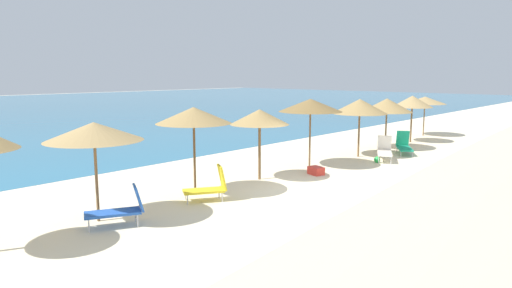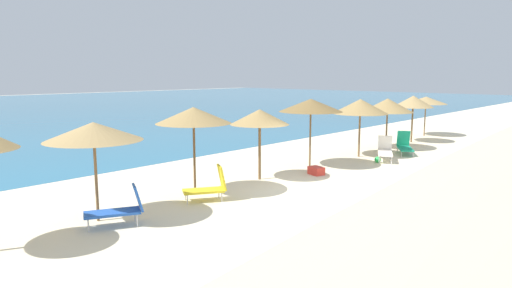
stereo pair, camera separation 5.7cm
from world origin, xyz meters
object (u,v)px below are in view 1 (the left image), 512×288
(beach_umbrella_3, at_px, (94,132))
(cooler_box, at_px, (316,171))
(beach_umbrella_6, at_px, (310,105))
(lounge_chair_0, at_px, (210,186))
(lounge_chair_4, at_px, (404,145))
(beach_umbrella_4, at_px, (194,115))
(beach_umbrella_8, at_px, (387,105))
(beach_umbrella_9, at_px, (412,102))
(beach_umbrella_5, at_px, (260,117))
(beach_ball, at_px, (377,160))
(beach_umbrella_10, at_px, (425,100))
(lounge_chair_2, at_px, (385,150))
(lounge_chair_3, at_px, (120,209))
(beach_umbrella_7, at_px, (360,106))

(beach_umbrella_3, xyz_separation_m, cooler_box, (8.53, -1.06, -2.23))
(beach_umbrella_6, xyz_separation_m, lounge_chair_0, (-6.23, -0.70, -2.13))
(lounge_chair_0, height_order, lounge_chair_4, lounge_chair_0)
(beach_umbrella_4, relative_size, beach_umbrella_8, 1.08)
(beach_umbrella_3, height_order, beach_umbrella_6, beach_umbrella_6)
(beach_umbrella_3, relative_size, lounge_chair_0, 1.88)
(beach_umbrella_4, xyz_separation_m, lounge_chair_0, (-0.16, -0.89, -2.11))
(beach_umbrella_9, relative_size, lounge_chair_4, 1.53)
(beach_umbrella_5, bearing_deg, beach_ball, -16.39)
(lounge_chair_0, bearing_deg, beach_umbrella_4, 21.89)
(beach_umbrella_10, height_order, beach_ball, beach_umbrella_10)
(beach_umbrella_10, distance_m, lounge_chair_4, 7.47)
(beach_umbrella_10, bearing_deg, lounge_chair_4, -165.03)
(beach_umbrella_6, bearing_deg, beach_umbrella_8, -1.94)
(lounge_chair_2, bearing_deg, lounge_chair_4, -114.76)
(beach_umbrella_9, bearing_deg, lounge_chair_0, -178.18)
(beach_umbrella_5, xyz_separation_m, lounge_chair_3, (-6.29, -0.82, -1.84))
(lounge_chair_2, bearing_deg, lounge_chair_0, 56.36)
(beach_umbrella_8, relative_size, beach_umbrella_9, 0.99)
(beach_umbrella_6, xyz_separation_m, beach_umbrella_10, (12.78, 0.35, -0.36))
(beach_umbrella_6, bearing_deg, beach_umbrella_9, -1.19)
(beach_umbrella_6, bearing_deg, cooler_box, -134.51)
(beach_umbrella_3, distance_m, beach_umbrella_7, 13.07)
(beach_umbrella_5, bearing_deg, lounge_chair_3, -172.56)
(cooler_box, bearing_deg, lounge_chair_2, -7.96)
(beach_umbrella_3, relative_size, lounge_chair_3, 1.70)
(lounge_chair_0, xyz_separation_m, beach_ball, (9.00, -0.95, -0.31))
(cooler_box, bearing_deg, beach_umbrella_8, 6.23)
(beach_umbrella_6, bearing_deg, beach_umbrella_7, -4.77)
(lounge_chair_3, bearing_deg, lounge_chair_4, -65.84)
(lounge_chair_2, bearing_deg, cooler_box, 54.01)
(beach_umbrella_6, distance_m, beach_ball, 4.05)
(beach_umbrella_9, distance_m, lounge_chair_2, 6.58)
(beach_umbrella_5, distance_m, beach_umbrella_7, 6.61)
(beach_umbrella_3, relative_size, beach_umbrella_4, 0.93)
(beach_umbrella_8, distance_m, beach_umbrella_9, 3.16)
(beach_umbrella_10, height_order, lounge_chair_3, beach_umbrella_10)
(beach_umbrella_4, height_order, beach_ball, beach_umbrella_4)
(beach_umbrella_3, height_order, beach_umbrella_8, beach_umbrella_3)
(cooler_box, bearing_deg, beach_ball, -9.42)
(beach_umbrella_5, bearing_deg, lounge_chair_0, -166.37)
(lounge_chair_4, bearing_deg, lounge_chair_2, 60.61)
(lounge_chair_0, xyz_separation_m, cooler_box, (5.22, -0.33, -0.30))
(beach_umbrella_5, distance_m, beach_umbrella_6, 3.09)
(beach_umbrella_9, height_order, beach_umbrella_10, beach_umbrella_9)
(beach_umbrella_8, bearing_deg, beach_umbrella_7, -178.50)
(beach_umbrella_3, distance_m, beach_umbrella_4, 3.48)
(beach_umbrella_10, xyz_separation_m, lounge_chair_4, (-7.00, -1.87, -1.82))
(beach_umbrella_4, bearing_deg, beach_ball, -11.80)
(beach_umbrella_4, bearing_deg, lounge_chair_2, -10.96)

